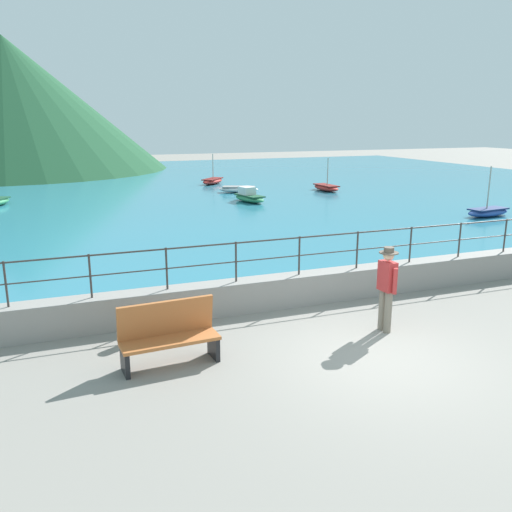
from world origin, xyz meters
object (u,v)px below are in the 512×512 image
bench_main (169,334)px  boat_1 (213,181)px  boat_3 (326,187)px  person_walking (387,285)px  bollard (132,330)px  boat_4 (488,212)px  boat_2 (249,197)px  boat_5 (239,189)px

bench_main → boat_1: (8.40, 25.53, -0.30)m
boat_3 → person_walking: bearing=-115.3°
bollard → boat_4: boat_4 is taller
boat_2 → boat_4: (8.29, -7.83, -0.06)m
boat_2 → boat_3: bearing=23.2°
bench_main → boat_3: boat_3 is taller
boat_4 → boat_2: bearing=136.6°
boat_5 → person_walking: bearing=-101.4°
boat_2 → boat_4: bearing=-43.4°
boat_2 → boat_3: 6.39m
bench_main → bollard: bench_main is taller
person_walking → boat_5: bearing=78.6°
person_walking → boat_4: bearing=38.6°
person_walking → boat_3: bearing=64.7°
boat_4 → bollard: bearing=-153.8°
person_walking → boat_1: size_ratio=0.75×
boat_2 → bollard: bearing=-117.5°
person_walking → boat_3: (9.35, 19.75, -0.72)m
bench_main → boat_1: boat_1 is taller
boat_5 → bench_main: bearing=-112.4°
boat_2 → boat_4: boat_4 is taller
person_walking → bollard: (-4.86, 1.23, -0.71)m
bench_main → boat_5: 22.50m
boat_1 → boat_5: (0.18, -4.73, -0.01)m
bench_main → person_walking: bearing=-1.2°
bollard → boat_1: (8.87, 24.39, -0.01)m
boat_1 → bench_main: bearing=-108.2°
boat_1 → boat_2: 8.41m
person_walking → bollard: person_walking is taller
bollard → boat_2: (8.34, 16.00, 0.06)m
boat_2 → boat_3: (5.87, 2.52, -0.06)m
boat_4 → boat_5: bearing=123.4°
bench_main → boat_2: bench_main is taller
boat_2 → boat_1: bearing=86.4°
bench_main → boat_1: size_ratio=0.74×
boat_1 → boat_4: size_ratio=0.97×
person_walking → boat_3: boat_3 is taller
bench_main → boat_3: (13.74, 19.66, -0.30)m
bollard → boat_2: size_ratio=0.22×
bench_main → boat_4: 18.65m
boat_2 → bench_main: bearing=-114.7°
bollard → boat_2: boat_2 is taller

